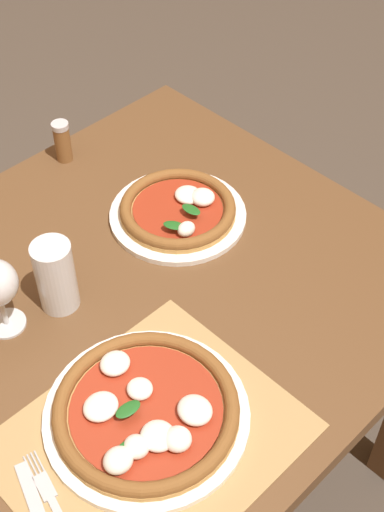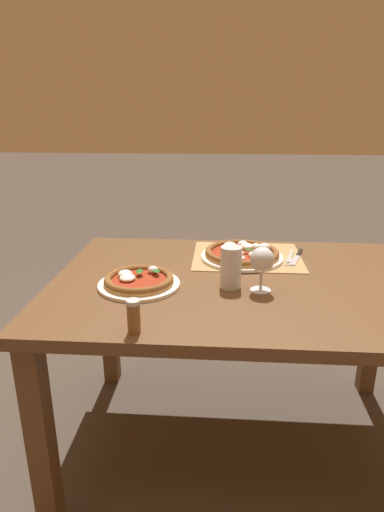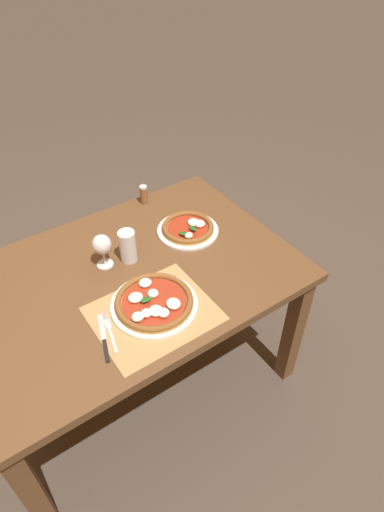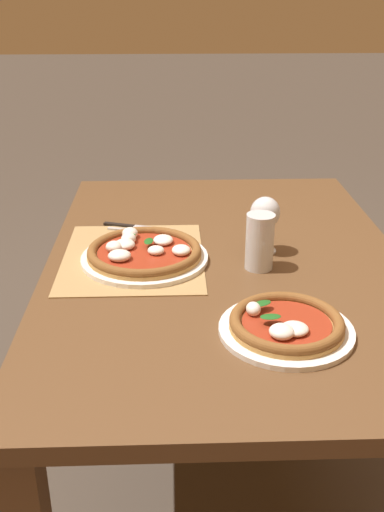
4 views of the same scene
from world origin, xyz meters
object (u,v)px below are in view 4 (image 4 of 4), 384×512
Objects in this scene: fork at (141,231)px; pizza_near at (144,253)px; wine_glass at (265,215)px; pizza_far at (286,325)px; pint_glass at (260,243)px; knife at (138,227)px.

pizza_near is at bearing 4.57° from fork.
wine_glass reaches higher than pizza_near.
pint_glass is at bearing -177.59° from pizza_far.
wine_glass is at bearing 98.54° from pizza_near.
fork is (-0.19, -0.02, -0.02)m from pizza_near.
wine_glass is (-0.05, 0.32, 0.08)m from pizza_near.
pint_glass is 0.43m from knife.
pizza_far is 1.35× the size of knife.
pint_glass is 0.73× the size of fork.
wine_glass is 0.78× the size of fork.
fork is (-0.25, -0.31, -0.06)m from pint_glass.
wine_glass is at bearing 66.50° from fork.
knife reaches higher than fork.
pint_glass is 0.69× the size of knife.
wine_glass is at bearing 165.23° from pint_glass.
pizza_near is at bearing -140.11° from pizza_far.
knife is at bearing -130.81° from pint_glass.
fork is 0.95× the size of knife.
pizza_near reaches higher than pizza_far.
wine_glass reaches higher than pint_glass.
pizza_near is 1.18× the size of pizza_far.
pizza_far is at bearing -1.82° from wine_glass.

